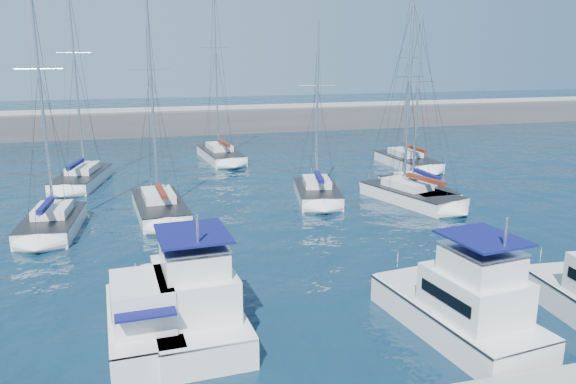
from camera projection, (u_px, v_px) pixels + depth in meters
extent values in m
plane|color=#06202D|center=(337.00, 281.00, 27.01)|extent=(220.00, 220.00, 0.00)
cube|color=#424244|center=(206.00, 125.00, 75.45)|extent=(160.00, 6.00, 4.00)
cube|color=gray|center=(205.00, 108.00, 74.91)|extent=(160.00, 1.20, 0.50)
cube|color=silver|center=(143.00, 332.00, 21.34)|extent=(2.87, 6.35, 1.60)
cube|color=#262628|center=(142.00, 313.00, 21.16)|extent=(2.92, 6.35, 0.08)
cube|color=silver|center=(142.00, 301.00, 20.25)|extent=(2.29, 3.00, 1.60)
cube|color=black|center=(142.00, 299.00, 20.23)|extent=(2.30, 2.43, 0.45)
cube|color=#0D0F4B|center=(144.00, 307.00, 19.13)|extent=(2.11, 2.01, 0.07)
cube|color=silver|center=(192.00, 315.00, 22.69)|extent=(3.86, 8.46, 1.60)
cube|color=#262628|center=(191.00, 298.00, 22.50)|extent=(3.92, 8.46, 0.08)
cube|color=silver|center=(194.00, 288.00, 21.37)|extent=(3.08, 4.00, 1.60)
cube|color=black|center=(194.00, 286.00, 21.35)|extent=(3.09, 3.24, 0.45)
cube|color=silver|center=(194.00, 259.00, 20.88)|extent=(2.44, 2.82, 0.90)
cube|color=#0D0F4B|center=(193.00, 233.00, 20.63)|extent=(2.75, 3.22, 0.08)
cube|color=silver|center=(455.00, 322.00, 22.11)|extent=(4.12, 7.90, 1.60)
cube|color=#262628|center=(456.00, 304.00, 21.92)|extent=(4.18, 7.91, 0.08)
cube|color=silver|center=(474.00, 293.00, 20.89)|extent=(3.10, 3.82, 1.60)
cube|color=black|center=(474.00, 291.00, 20.87)|extent=(3.06, 3.14, 0.45)
cube|color=silver|center=(481.00, 264.00, 20.40)|extent=(2.44, 2.71, 0.90)
cube|color=#0D0F4B|center=(483.00, 238.00, 20.15)|extent=(2.75, 3.10, 0.08)
cube|color=silver|center=(53.00, 227.00, 34.24)|extent=(3.53, 6.92, 1.30)
cube|color=#262628|center=(51.00, 217.00, 34.09)|extent=(3.59, 6.93, 0.06)
cube|color=silver|center=(52.00, 210.00, 34.41)|extent=(2.18, 3.08, 0.55)
cylinder|color=silver|center=(41.00, 93.00, 32.90)|extent=(0.18, 0.18, 13.79)
cylinder|color=silver|center=(46.00, 208.00, 32.92)|extent=(0.39, 3.35, 0.12)
cube|color=#0D0F4B|center=(45.00, 206.00, 32.78)|extent=(0.59, 3.04, 0.28)
cube|color=silver|center=(160.00, 210.00, 37.73)|extent=(3.65, 8.12, 1.30)
cube|color=#262628|center=(159.00, 201.00, 37.58)|extent=(3.71, 8.12, 0.06)
cube|color=silver|center=(158.00, 195.00, 37.95)|extent=(2.23, 3.60, 0.55)
cylinder|color=silver|center=(152.00, 90.00, 36.49)|extent=(0.18, 0.18, 13.59)
cylinder|color=silver|center=(161.00, 193.00, 36.28)|extent=(0.45, 3.94, 0.12)
cube|color=#571C11|center=(161.00, 191.00, 36.15)|extent=(0.64, 3.57, 0.28)
cube|color=silver|center=(317.00, 196.00, 41.57)|extent=(4.10, 7.13, 1.30)
cube|color=#262628|center=(317.00, 187.00, 41.42)|extent=(4.15, 7.14, 0.06)
cube|color=silver|center=(317.00, 182.00, 41.74)|extent=(2.40, 3.23, 0.55)
cylinder|color=silver|center=(317.00, 102.00, 40.53)|extent=(0.18, 0.18, 11.39)
cylinder|color=silver|center=(319.00, 179.00, 40.23)|extent=(0.74, 3.32, 0.12)
cube|color=#0D0F4B|center=(319.00, 177.00, 40.10)|extent=(0.91, 3.03, 0.28)
cube|color=silver|center=(411.00, 198.00, 40.90)|extent=(5.35, 8.48, 1.30)
cube|color=#262628|center=(412.00, 190.00, 40.74)|extent=(5.41, 8.49, 0.06)
cube|color=silver|center=(407.00, 184.00, 41.07)|extent=(2.97, 3.91, 0.55)
cylinder|color=silver|center=(409.00, 95.00, 39.72)|extent=(0.18, 0.18, 12.53)
cylinder|color=silver|center=(424.00, 181.00, 39.56)|extent=(1.31, 3.80, 0.12)
cube|color=#571C11|center=(426.00, 179.00, 39.44)|extent=(1.41, 3.50, 0.28)
cube|color=silver|center=(417.00, 192.00, 42.52)|extent=(3.26, 7.40, 1.30)
cube|color=#262628|center=(418.00, 184.00, 42.36)|extent=(3.32, 7.40, 0.06)
cube|color=silver|center=(415.00, 179.00, 42.70)|extent=(2.06, 3.26, 0.55)
cylinder|color=silver|center=(418.00, 98.00, 41.45)|extent=(0.18, 0.18, 11.81)
cylinder|color=silver|center=(426.00, 176.00, 41.13)|extent=(0.25, 3.65, 0.12)
cube|color=#0D0F4B|center=(427.00, 174.00, 41.00)|extent=(0.47, 3.29, 0.28)
cube|color=silver|center=(82.00, 181.00, 46.29)|extent=(4.59, 8.48, 1.30)
cube|color=#262628|center=(81.00, 173.00, 46.13)|extent=(4.65, 8.49, 0.06)
cube|color=silver|center=(83.00, 168.00, 46.54)|extent=(2.63, 3.84, 0.55)
cylinder|color=silver|center=(75.00, 72.00, 44.91)|extent=(0.18, 0.18, 15.19)
cylinder|color=silver|center=(76.00, 166.00, 44.75)|extent=(0.94, 3.96, 0.12)
cube|color=#0D0F4B|center=(75.00, 164.00, 44.62)|extent=(1.09, 3.61, 0.28)
cube|color=silver|center=(221.00, 157.00, 56.57)|extent=(3.94, 8.83, 1.30)
cube|color=#262628|center=(221.00, 151.00, 56.42)|extent=(4.00, 8.84, 0.06)
cube|color=silver|center=(219.00, 147.00, 56.82)|extent=(2.38, 3.93, 0.55)
cylinder|color=silver|center=(216.00, 64.00, 55.10)|extent=(0.18, 0.18, 15.91)
cylinder|color=silver|center=(223.00, 144.00, 55.04)|extent=(0.55, 4.27, 0.12)
cube|color=#571C11|center=(224.00, 143.00, 54.91)|extent=(0.73, 3.87, 0.28)
cube|color=silver|center=(407.00, 163.00, 53.37)|extent=(3.43, 8.10, 1.30)
cube|color=#262628|center=(408.00, 157.00, 53.21)|extent=(3.49, 8.10, 0.06)
cube|color=silver|center=(405.00, 153.00, 53.59)|extent=(2.14, 3.58, 0.55)
cylinder|color=silver|center=(408.00, 73.00, 52.04)|extent=(0.18, 0.18, 14.42)
cylinder|color=silver|center=(415.00, 150.00, 51.90)|extent=(0.34, 3.97, 0.12)
cube|color=#571C11|center=(415.00, 148.00, 51.77)|extent=(0.55, 3.59, 0.28)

